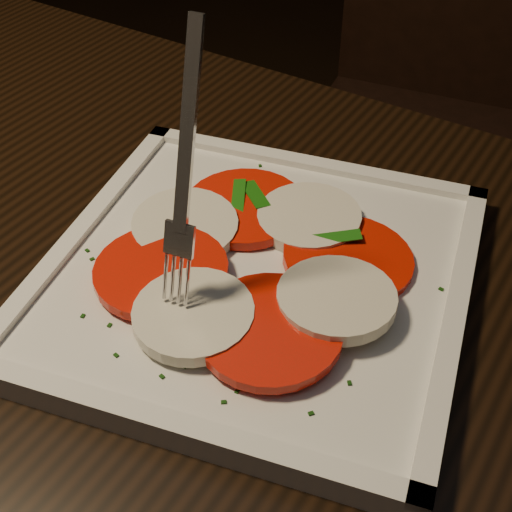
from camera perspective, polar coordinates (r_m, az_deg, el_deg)
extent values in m
cube|color=black|center=(0.53, -10.17, -7.82)|extent=(1.28, 0.92, 0.04)
cylinder|color=black|center=(1.25, -17.23, 1.35)|extent=(0.06, 0.06, 0.71)
cube|color=black|center=(1.26, 13.27, 8.02)|extent=(0.44, 0.44, 0.04)
cylinder|color=black|center=(1.31, 2.25, -3.11)|extent=(0.04, 0.04, 0.41)
cylinder|color=black|center=(1.27, 17.67, -7.37)|extent=(0.04, 0.04, 0.41)
cylinder|color=black|center=(1.57, 6.98, 5.46)|extent=(0.04, 0.04, 0.41)
cylinder|color=black|center=(1.54, 19.79, 2.13)|extent=(0.04, 0.04, 0.41)
cube|color=white|center=(0.54, 0.00, -1.79)|extent=(0.34, 0.34, 0.01)
cylinder|color=red|center=(0.54, 7.37, -0.22)|extent=(0.10, 0.10, 0.01)
cylinder|color=silver|center=(0.57, 4.27, 3.05)|extent=(0.08, 0.08, 0.01)
cylinder|color=red|center=(0.58, -0.92, 3.92)|extent=(0.10, 0.10, 0.01)
cylinder|color=silver|center=(0.56, -5.69, 2.40)|extent=(0.08, 0.08, 0.02)
cylinder|color=red|center=(0.52, -7.61, -1.18)|extent=(0.10, 0.10, 0.01)
cylinder|color=silver|center=(0.49, -5.03, -4.71)|extent=(0.08, 0.08, 0.01)
cylinder|color=red|center=(0.48, 1.12, -5.91)|extent=(0.10, 0.10, 0.01)
cylinder|color=silver|center=(0.50, 6.46, -3.41)|extent=(0.08, 0.08, 0.01)
cube|color=#1A5F10|center=(0.49, 1.86, -3.64)|extent=(0.02, 0.04, 0.00)
cube|color=#1A5F10|center=(0.59, -0.07, 4.97)|extent=(0.04, 0.04, 0.00)
cube|color=#1A5F10|center=(0.51, 3.52, -2.04)|extent=(0.02, 0.05, 0.01)
cube|color=#1A5F10|center=(0.58, -1.43, 4.67)|extent=(0.03, 0.05, 0.01)
cube|color=#1A5F10|center=(0.55, 6.10, 1.45)|extent=(0.04, 0.03, 0.01)
cube|color=#1A5F10|center=(0.49, 0.31, -3.62)|extent=(0.04, 0.04, 0.00)
cube|color=#103609|center=(0.45, -2.60, -11.60)|extent=(0.00, 0.00, 0.00)
cube|color=#103609|center=(0.47, -5.75, -8.77)|extent=(0.00, 0.00, 0.00)
cube|color=#103609|center=(0.61, -5.46, 5.28)|extent=(0.00, 0.00, 0.00)
cube|color=#103609|center=(0.51, -13.69, -4.68)|extent=(0.00, 0.00, 0.00)
cube|color=#103609|center=(0.55, -9.96, -0.41)|extent=(0.00, 0.00, 0.00)
cube|color=#103609|center=(0.54, -10.11, -0.76)|extent=(0.00, 0.00, 0.00)
cube|color=#103609|center=(0.57, -10.31, 1.16)|extent=(0.00, 0.00, 0.00)
cube|color=#103609|center=(0.64, 0.34, 7.23)|extent=(0.00, 0.00, 0.00)
cube|color=#103609|center=(0.56, -13.35, 0.43)|extent=(0.00, 0.00, 0.00)
cube|color=#103609|center=(0.60, -6.64, 3.98)|extent=(0.00, 0.00, 0.00)
cube|color=#103609|center=(0.47, -7.53, -9.54)|extent=(0.00, 0.00, 0.00)
cube|color=#103609|center=(0.50, -11.63, -5.45)|extent=(0.00, 0.00, 0.00)
cube|color=#103609|center=(0.58, 8.20, 2.72)|extent=(0.00, 0.00, 0.00)
cube|color=#103609|center=(0.48, -11.13, -7.80)|extent=(0.00, 0.00, 0.00)
cube|color=#103609|center=(0.54, 11.82, -1.10)|extent=(0.00, 0.00, 0.00)
cube|color=#103609|center=(0.47, 3.40, -9.31)|extent=(0.00, 0.00, 0.00)
cube|color=#103609|center=(0.56, -12.98, -0.24)|extent=(0.00, 0.00, 0.00)
cube|color=#103609|center=(0.46, 7.49, -10.04)|extent=(0.00, 0.00, 0.00)
cube|color=#103609|center=(0.46, -1.51, -10.75)|extent=(0.00, 0.00, 0.00)
cube|color=#103609|center=(0.53, 14.59, -2.58)|extent=(0.00, 0.00, 0.00)
cube|color=#103609|center=(0.45, 4.42, -12.44)|extent=(0.00, 0.00, 0.00)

